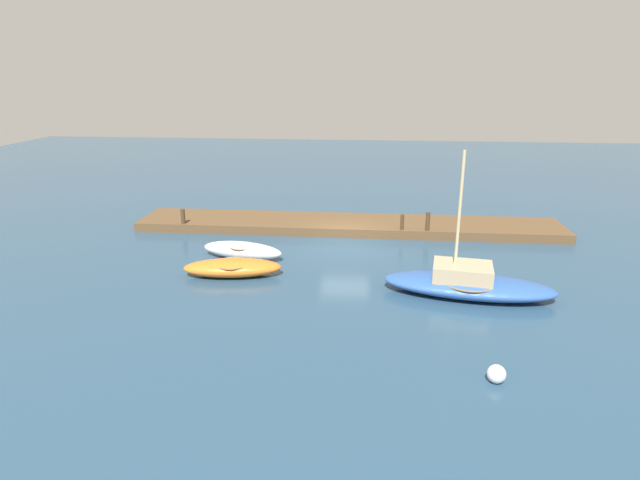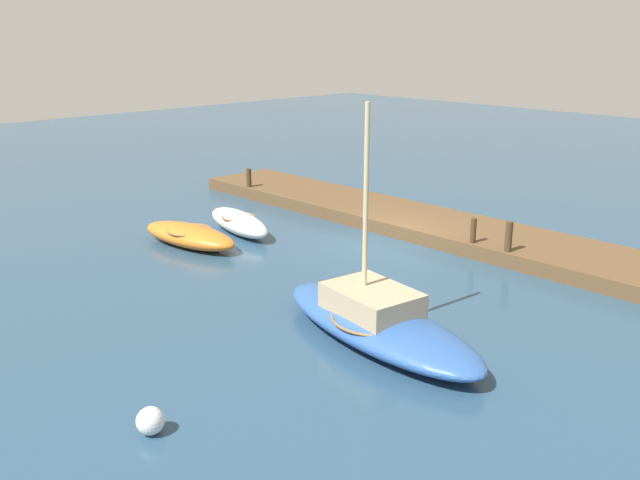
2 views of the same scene
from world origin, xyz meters
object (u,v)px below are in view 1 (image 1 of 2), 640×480
object	(u,v)px
mooring_post_mid_west	(402,222)
mooring_post_mid_east	(183,216)
mooring_post_west	(428,221)
sailboat_blue	(467,283)
rowboat_orange	(233,268)
rowboat_white	(242,250)
marker_buoy	(496,374)

from	to	relation	value
mooring_post_mid_west	mooring_post_mid_east	xyz separation A→B (m)	(11.70, 0.00, -0.00)
mooring_post_west	mooring_post_mid_east	size ratio (longest dim) A/B	1.19
sailboat_blue	rowboat_orange	bearing A→B (deg)	1.71
mooring_post_west	sailboat_blue	bearing A→B (deg)	96.91
sailboat_blue	rowboat_white	distance (m)	10.27
mooring_post_mid_west	mooring_post_mid_east	distance (m)	11.70
rowboat_white	mooring_post_mid_east	bearing A→B (deg)	-30.99
mooring_post_west	marker_buoy	distance (m)	13.22
sailboat_blue	mooring_post_west	xyz separation A→B (m)	(0.86, -7.11, 0.46)
rowboat_orange	rowboat_white	size ratio (longest dim) A/B	1.06
mooring_post_mid_east	sailboat_blue	bearing A→B (deg)	152.85
rowboat_white	mooring_post_west	world-z (taller)	mooring_post_west
rowboat_orange	marker_buoy	distance (m)	11.84
mooring_post_mid_east	mooring_post_mid_west	bearing A→B (deg)	180.00
mooring_post_mid_west	mooring_post_mid_east	bearing A→B (deg)	0.00
rowboat_orange	sailboat_blue	distance (m)	9.67
rowboat_orange	rowboat_white	xyz separation A→B (m)	(0.11, -2.22, 0.02)
sailboat_blue	rowboat_white	world-z (taller)	sailboat_blue
sailboat_blue	rowboat_white	bearing A→B (deg)	-10.60
sailboat_blue	mooring_post_mid_east	distance (m)	15.60
sailboat_blue	marker_buoy	bearing A→B (deg)	96.55
rowboat_orange	mooring_post_mid_west	world-z (taller)	mooring_post_mid_west
rowboat_white	rowboat_orange	bearing A→B (deg)	104.26
mooring_post_west	mooring_post_mid_west	size ratio (longest dim) A/B	1.18
marker_buoy	sailboat_blue	bearing A→B (deg)	-91.78
rowboat_orange	mooring_post_mid_east	world-z (taller)	mooring_post_mid_east
mooring_post_mid_east	marker_buoy	xyz separation A→B (m)	(-13.69, 13.18, -0.62)
mooring_post_mid_west	marker_buoy	bearing A→B (deg)	98.55
mooring_post_west	marker_buoy	bearing A→B (deg)	92.93
rowboat_orange	marker_buoy	xyz separation A→B (m)	(-9.42, 7.18, -0.11)
sailboat_blue	mooring_post_mid_east	world-z (taller)	sailboat_blue
sailboat_blue	mooring_post_mid_west	distance (m)	7.45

